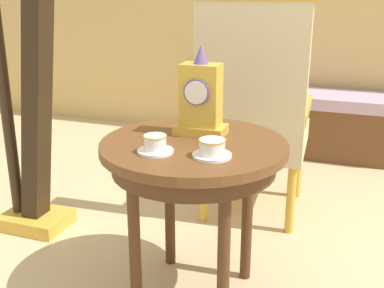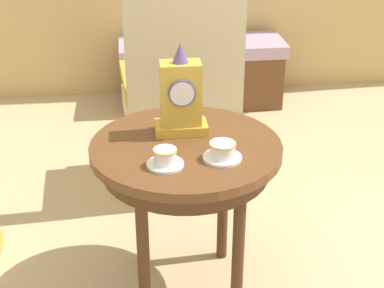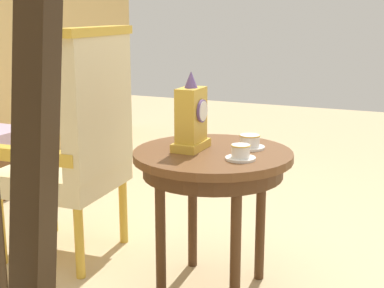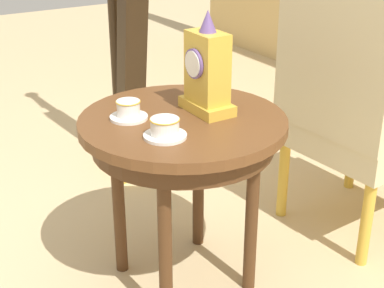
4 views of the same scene
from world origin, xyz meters
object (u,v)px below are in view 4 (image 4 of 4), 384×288
mantel_clock (207,72)px  armchair (353,94)px  teacup_left (129,111)px  side_table (183,140)px  teacup_right (165,129)px  harp (127,29)px

mantel_clock → armchair: armchair is taller
teacup_left → side_table: bearing=61.3°
teacup_right → armchair: bearing=93.8°
teacup_left → harp: (-0.82, 0.40, 0.06)m
teacup_left → teacup_right: 0.19m
teacup_left → mantel_clock: (0.08, 0.25, 0.11)m
mantel_clock → harp: 0.91m
side_table → teacup_left: size_ratio=5.54×
mantel_clock → armchair: 0.65m
armchair → harp: (-0.95, -0.48, 0.12)m
side_table → armchair: armchair is taller
side_table → teacup_right: bearing=-49.5°
side_table → teacup_right: size_ratio=5.19×
side_table → armchair: size_ratio=0.60×
teacup_left → teacup_right: size_ratio=0.94×
side_table → harp: 0.95m
teacup_left → harp: harp is taller
teacup_left → teacup_right: (0.19, 0.02, 0.00)m
side_table → teacup_left: 0.20m
mantel_clock → teacup_right: bearing=-62.5°
armchair → side_table: bearing=-94.1°
harp → armchair: bearing=26.6°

